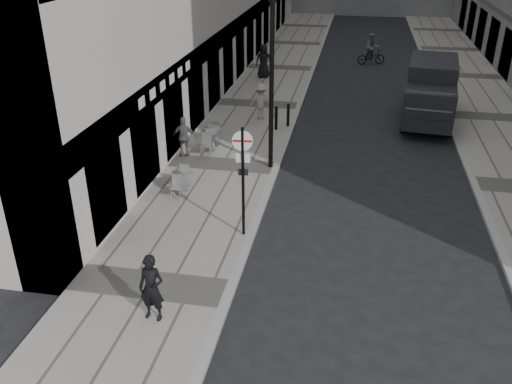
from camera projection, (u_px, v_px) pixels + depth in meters
ground at (198, 379)px, 10.90m from camera, size 120.00×120.00×0.00m
sidewalk at (259, 105)px, 27.02m from camera, size 4.00×60.00×0.12m
far_sidewalk at (491, 118)px, 25.23m from camera, size 4.00×60.00×0.12m
walking_man at (152, 288)px, 12.05m from camera, size 0.64×0.45×1.64m
sign_post at (243, 168)px, 14.80m from camera, size 0.56×0.12×3.27m
lamppost at (272, 75)px, 18.52m from camera, size 0.28×0.28×6.16m
bollard_near at (276, 119)px, 23.43m from camera, size 0.13×0.13×0.97m
bollard_far at (288, 116)px, 23.84m from camera, size 0.13×0.13×0.95m
panel_van at (431, 89)px, 24.44m from camera, size 2.72×5.82×2.65m
cyclist at (371, 52)px, 34.58m from camera, size 1.90×1.19×1.93m
pedestrian_a at (184, 137)px, 20.59m from camera, size 0.97×0.51×1.57m
pedestrian_b at (261, 101)px, 24.56m from camera, size 1.15×0.77×1.64m
pedestrian_c at (264, 61)px, 31.12m from camera, size 0.97×0.67×1.90m
cafe_table_near at (210, 139)px, 21.26m from camera, size 0.71×1.61×0.92m
cafe_table_mid at (181, 180)px, 18.04m from camera, size 0.64×1.43×0.82m
cafe_table_far at (213, 135)px, 21.73m from camera, size 0.69×1.57×0.89m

